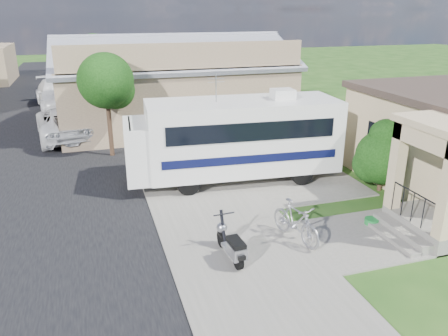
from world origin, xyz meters
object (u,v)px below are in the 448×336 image
object	(u,v)px
motorhome	(235,137)
scooter	(231,245)
van	(59,95)
pickup_truck	(66,122)
garden_hose	(371,222)
bicycle	(296,224)
shrub	(384,154)

from	to	relation	value
motorhome	scooter	xyz separation A→B (m)	(-1.93, -5.52, -1.25)
van	pickup_truck	bearing A→B (deg)	-93.67
motorhome	garden_hose	size ratio (longest dim) A/B	18.84
scooter	van	bearing A→B (deg)	99.67
van	garden_hose	world-z (taller)	van
bicycle	pickup_truck	world-z (taller)	pickup_truck
scooter	van	size ratio (longest dim) A/B	0.26
motorhome	bicycle	distance (m)	5.21
pickup_truck	van	world-z (taller)	van
pickup_truck	van	size ratio (longest dim) A/B	0.90
shrub	pickup_truck	bearing A→B (deg)	136.24
bicycle	van	xyz separation A→B (m)	(-7.13, 20.82, 0.36)
motorhome	scooter	size ratio (longest dim) A/B	4.81
motorhome	scooter	distance (m)	5.98
scooter	van	xyz separation A→B (m)	(-5.09, 21.26, 0.45)
motorhome	garden_hose	bearing A→B (deg)	-55.73
bicycle	pickup_truck	distance (m)	14.80
motorhome	shrub	xyz separation A→B (m)	(4.81, -2.49, -0.38)
scooter	shrub	bearing A→B (deg)	20.39
scooter	pickup_truck	distance (m)	14.44
scooter	pickup_truck	world-z (taller)	pickup_truck
shrub	pickup_truck	size ratio (longest dim) A/B	0.46
scooter	pickup_truck	size ratio (longest dim) A/B	0.29
shrub	scooter	xyz separation A→B (m)	(-6.74, -3.03, -0.87)
pickup_truck	garden_hose	size ratio (longest dim) A/B	13.62
pickup_truck	garden_hose	xyz separation A→B (m)	(9.19, -13.07, -0.72)
shrub	bicycle	world-z (taller)	shrub
motorhome	pickup_truck	distance (m)	10.44
bicycle	garden_hose	bearing A→B (deg)	-9.92
shrub	van	distance (m)	21.74
motorhome	shrub	distance (m)	5.43
scooter	van	world-z (taller)	van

